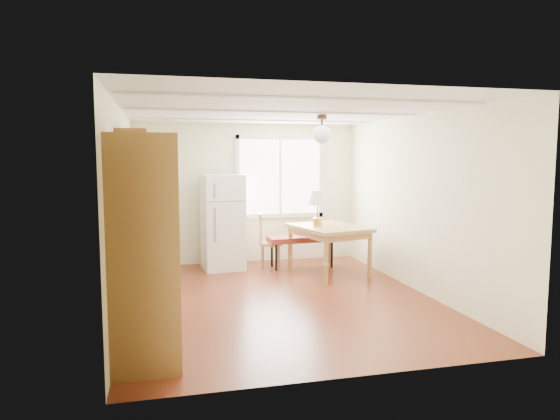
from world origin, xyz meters
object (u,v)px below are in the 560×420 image
object	(u,v)px
refrigerator	(223,222)
dining_table	(329,232)
bench	(302,240)
chair	(266,237)

from	to	relation	value
refrigerator	dining_table	xyz separation A→B (m)	(1.63, -0.80, -0.12)
refrigerator	dining_table	bearing A→B (deg)	-31.25
refrigerator	bench	xyz separation A→B (m)	(1.35, -0.20, -0.32)
dining_table	chair	xyz separation A→B (m)	(-0.90, 0.71, -0.16)
chair	dining_table	bearing A→B (deg)	-23.42
bench	dining_table	xyz separation A→B (m)	(0.28, -0.60, 0.21)
dining_table	chair	distance (m)	1.15
refrigerator	bench	distance (m)	1.40
refrigerator	chair	xyz separation A→B (m)	(0.73, -0.10, -0.27)
bench	dining_table	distance (m)	0.69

